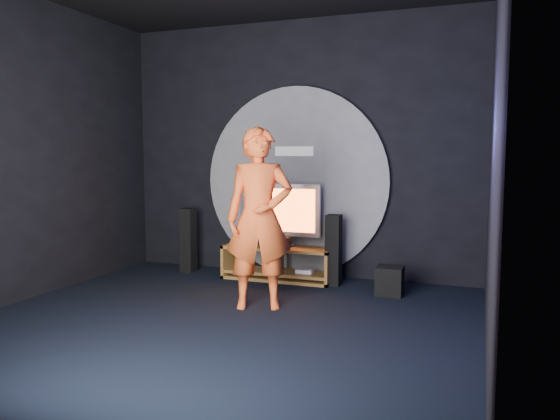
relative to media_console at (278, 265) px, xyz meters
The scene contains 13 objects.
floor 2.06m from the media_console, 87.05° to the right, with size 5.00×5.00×0.00m, color black.
back_wall 1.62m from the media_console, 76.77° to the left, with size 5.00×0.04×3.50m, color black.
left_wall 3.51m from the media_console, 139.43° to the right, with size 0.04×5.00×3.50m, color black.
right_wall 3.66m from the media_console, 38.19° to the right, with size 0.04×5.00×3.50m, color black.
wall_disc_panel 1.18m from the media_console, 74.96° to the left, with size 2.60×0.11×2.60m.
media_console is the anchor object (origin of this frame).
tv 0.72m from the media_console, 95.72° to the left, with size 1.13×0.22×0.84m.
center_speaker 0.35m from the media_console, 93.12° to the right, with size 0.40×0.15×0.15m, color black.
remote 0.55m from the media_console, 165.67° to the right, with size 0.18×0.05×0.02m, color black.
tower_speaker_left 1.42m from the media_console, behind, with size 0.18×0.20×0.91m, color black.
tower_speaker_right 0.82m from the media_console, ahead, with size 0.18×0.20×0.91m, color black.
subwoofer 1.56m from the media_console, 10.54° to the right, with size 0.31×0.31×0.34m, color black.
player 1.57m from the media_console, 78.22° to the right, with size 0.72×0.47×1.98m, color #DF511E.
Camera 1 is at (2.42, -4.69, 1.67)m, focal length 35.00 mm.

